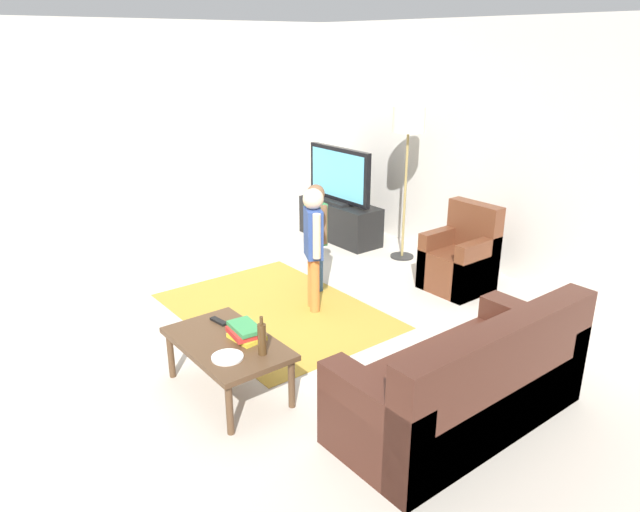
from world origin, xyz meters
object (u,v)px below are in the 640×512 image
object	(u,v)px
floor_lamp	(408,128)
tv_remote	(219,321)
tv_stand	(340,221)
tv	(339,176)
couch	(469,389)
plate	(227,357)
coffee_table	(227,347)
bottle	(262,339)
book_stack	(245,332)
armchair	(462,261)
child_near_tv	(316,228)
child_center	(313,239)

from	to	relation	value
floor_lamp	tv_remote	xyz separation A→B (m)	(0.95, -3.00, -1.11)
tv_stand	tv	bearing A→B (deg)	-90.00
couch	plate	world-z (taller)	couch
coffee_table	couch	bearing A→B (deg)	37.75
tv_remote	bottle	bearing A→B (deg)	-8.01
book_stack	bottle	xyz separation A→B (m)	(0.27, -0.03, 0.07)
armchair	child_near_tv	world-z (taller)	child_near_tv
floor_lamp	coffee_table	size ratio (longest dim) A/B	1.78
coffee_table	bottle	distance (m)	0.38
child_near_tv	coffee_table	world-z (taller)	child_near_tv
tv	tv_remote	distance (m)	3.45
child_near_tv	plate	world-z (taller)	child_near_tv
tv_remote	child_center	bearing A→B (deg)	101.62
child_near_tv	plate	distance (m)	2.27
armchair	tv_remote	xyz separation A→B (m)	(-0.09, -2.80, 0.13)
coffee_table	tv_remote	world-z (taller)	tv_remote
child_center	tv_remote	xyz separation A→B (m)	(0.45, -1.27, -0.29)
coffee_table	plate	xyz separation A→B (m)	(0.22, -0.12, 0.06)
tv	floor_lamp	xyz separation A→B (m)	(0.99, 0.17, 0.70)
child_center	bottle	distance (m)	1.67
plate	child_near_tv	bearing A→B (deg)	126.72
coffee_table	bottle	world-z (taller)	bottle
floor_lamp	coffee_table	bearing A→B (deg)	-68.04
child_near_tv	child_center	xyz separation A→B (m)	(0.38, -0.32, 0.05)
tv	child_near_tv	size ratio (longest dim) A/B	0.98
bottle	plate	distance (m)	0.27
couch	child_near_tv	world-z (taller)	child_near_tv
tv_remote	floor_lamp	bearing A→B (deg)	99.56
coffee_table	child_near_tv	bearing A→B (deg)	123.76
tv	child_center	distance (m)	2.16
tv	bottle	distance (m)	3.83
tv	plate	bearing A→B (deg)	-51.01
tv	child_center	world-z (taller)	tv
couch	tv_remote	world-z (taller)	couch
bottle	tv_remote	bearing A→B (deg)	180.00
child_near_tv	book_stack	world-z (taller)	child_near_tv
couch	child_near_tv	bearing A→B (deg)	165.70
plate	floor_lamp	bearing A→B (deg)	114.55
tv_stand	bottle	size ratio (longest dim) A/B	4.16
floor_lamp	book_stack	size ratio (longest dim) A/B	6.00
tv_stand	floor_lamp	bearing A→B (deg)	8.69
armchair	bottle	distance (m)	2.86
armchair	book_stack	distance (m)	2.79
child_center	tv_stand	bearing A→B (deg)	133.40
floor_lamp	child_near_tv	size ratio (longest dim) A/B	1.59
tv	armchair	bearing A→B (deg)	-0.52
tv_stand	tv	world-z (taller)	tv
child_center	book_stack	bearing A→B (deg)	-57.08
armchair	coffee_table	bearing A→B (deg)	-85.82
coffee_table	tv	bearing A→B (deg)	127.50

